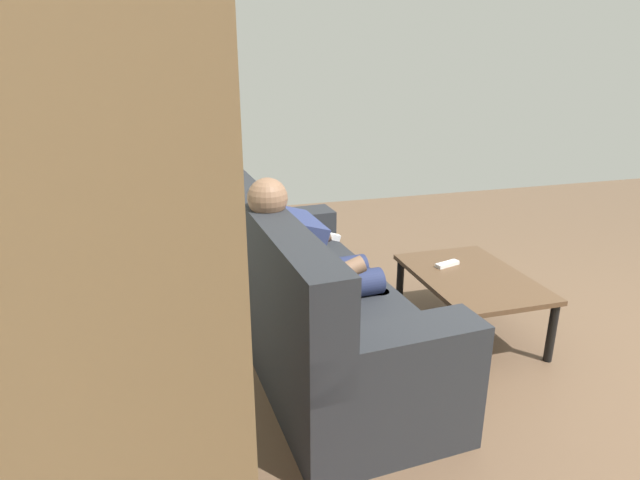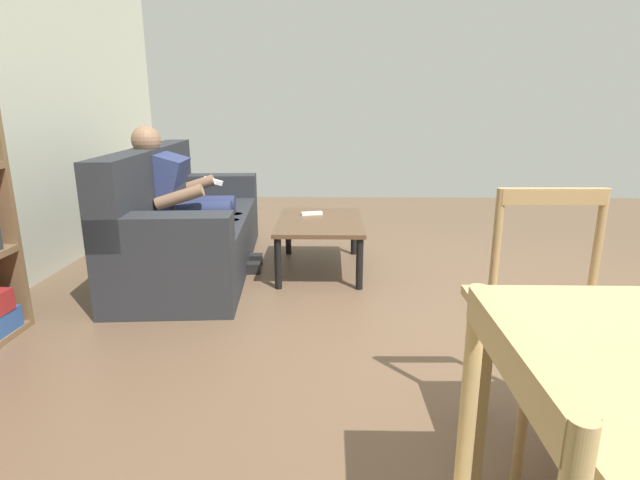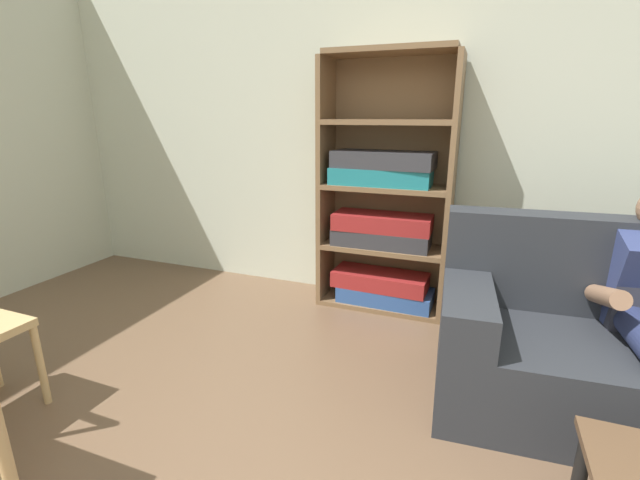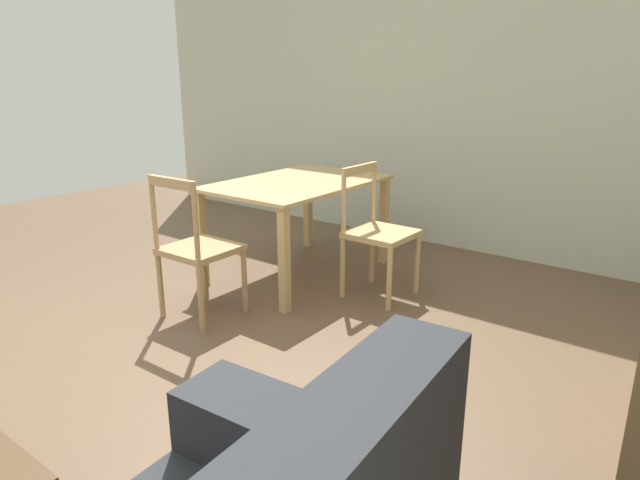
% 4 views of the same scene
% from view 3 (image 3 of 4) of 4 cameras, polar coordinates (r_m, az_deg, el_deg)
% --- Properties ---
extents(wall_back, '(6.77, 0.12, 2.74)m').
position_cam_3_polar(wall_back, '(3.32, 16.84, 14.53)').
color(wall_back, beige).
rests_on(wall_back, ground_plane).
extents(bookshelf, '(0.95, 0.36, 1.86)m').
position_cam_3_polar(bookshelf, '(3.20, 8.57, 4.03)').
color(bookshelf, brown).
rests_on(bookshelf, ground_plane).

